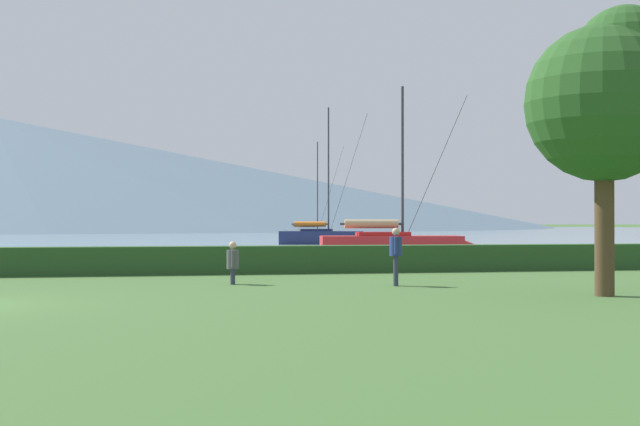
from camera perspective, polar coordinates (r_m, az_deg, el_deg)
name	(u,v)px	position (r m, az deg, el deg)	size (l,w,h in m)	color
harbor_water	(111,232)	(157.73, -13.10, -1.19)	(320.00, 246.00, 0.00)	gray
hedge_line	(8,262)	(31.96, -19.10, -2.93)	(80.00, 1.20, 0.97)	#284C23
sailboat_slip_2	(393,245)	(45.49, 4.63, -2.01)	(8.28, 3.35, 8.65)	red
sailboat_slip_3	(323,236)	(72.82, 0.18, -1.47)	(7.84, 4.13, 11.06)	navy
sailboat_slip_5	(314,234)	(93.65, -0.41, -1.31)	(6.81, 3.70, 10.14)	#9E9EA3
person_seated_viewer	(233,261)	(26.37, -5.54, -3.03)	(0.36, 0.57, 1.25)	#2D3347
person_standing_walker	(396,252)	(25.71, 4.81, -2.45)	(0.36, 0.55, 1.65)	#2D3347
park_tree	(609,94)	(23.43, 17.78, 7.16)	(3.88, 3.88, 7.17)	#4C3823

